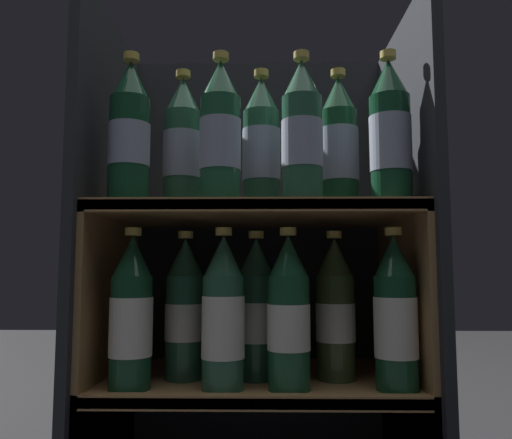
# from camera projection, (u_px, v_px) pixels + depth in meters

# --- Properties ---
(fridge_back_wall) EXTENTS (0.65, 0.02, 0.99)m
(fridge_back_wall) POSITION_uv_depth(u_px,v_px,m) (258.00, 256.00, 1.23)
(fridge_back_wall) COLOR #23262B
(fridge_back_wall) RESTS_ON ground_plane
(fridge_side_left) EXTENTS (0.02, 0.42, 0.99)m
(fridge_side_left) POSITION_uv_depth(u_px,v_px,m) (105.00, 254.00, 1.04)
(fridge_side_left) COLOR #23262B
(fridge_side_left) RESTS_ON ground_plane
(fridge_side_right) EXTENTS (0.02, 0.42, 0.99)m
(fridge_side_right) POSITION_uv_depth(u_px,v_px,m) (410.00, 254.00, 1.03)
(fridge_side_right) COLOR #23262B
(fridge_side_right) RESTS_ON ground_plane
(shelf_lower) EXTENTS (0.61, 0.38, 0.25)m
(shelf_lower) POSITION_uv_depth(u_px,v_px,m) (256.00, 400.00, 1.00)
(shelf_lower) COLOR #9E7547
(shelf_lower) RESTS_ON ground_plane
(shelf_upper) EXTENTS (0.61, 0.38, 0.59)m
(shelf_upper) POSITION_uv_depth(u_px,v_px,m) (256.00, 290.00, 1.02)
(shelf_upper) COLOR #9E7547
(shelf_upper) RESTS_ON ground_plane
(bottle_upper_front_0) EXTENTS (0.08, 0.08, 0.29)m
(bottle_upper_front_0) POSITION_uv_depth(u_px,v_px,m) (129.00, 135.00, 0.93)
(bottle_upper_front_0) COLOR #144228
(bottle_upper_front_0) RESTS_ON shelf_upper
(bottle_upper_front_1) EXTENTS (0.08, 0.08, 0.29)m
(bottle_upper_front_1) POSITION_uv_depth(u_px,v_px,m) (220.00, 135.00, 0.93)
(bottle_upper_front_1) COLOR #1E5638
(bottle_upper_front_1) RESTS_ON shelf_upper
(bottle_upper_front_2) EXTENTS (0.08, 0.08, 0.29)m
(bottle_upper_front_2) POSITION_uv_depth(u_px,v_px,m) (302.00, 135.00, 0.93)
(bottle_upper_front_2) COLOR #285B42
(bottle_upper_front_2) RESTS_ON shelf_upper
(bottle_upper_front_3) EXTENTS (0.08, 0.08, 0.29)m
(bottle_upper_front_3) POSITION_uv_depth(u_px,v_px,m) (390.00, 135.00, 0.93)
(bottle_upper_front_3) COLOR #144228
(bottle_upper_front_3) RESTS_ON shelf_upper
(bottle_upper_back_0) EXTENTS (0.08, 0.08, 0.29)m
(bottle_upper_back_0) POSITION_uv_depth(u_px,v_px,m) (182.00, 147.00, 1.02)
(bottle_upper_back_0) COLOR #285B42
(bottle_upper_back_0) RESTS_ON shelf_upper
(bottle_upper_back_1) EXTENTS (0.08, 0.08, 0.29)m
(bottle_upper_back_1) POSITION_uv_depth(u_px,v_px,m) (261.00, 146.00, 1.02)
(bottle_upper_back_1) COLOR #285B42
(bottle_upper_back_1) RESTS_ON shelf_upper
(bottle_upper_back_2) EXTENTS (0.08, 0.08, 0.29)m
(bottle_upper_back_2) POSITION_uv_depth(u_px,v_px,m) (339.00, 146.00, 1.01)
(bottle_upper_back_2) COLOR #194C2D
(bottle_upper_back_2) RESTS_ON shelf_upper
(bottle_lower_front_0) EXTENTS (0.08, 0.08, 0.29)m
(bottle_lower_front_0) POSITION_uv_depth(u_px,v_px,m) (131.00, 316.00, 0.90)
(bottle_lower_front_0) COLOR #144228
(bottle_lower_front_0) RESTS_ON shelf_lower
(bottle_lower_front_1) EXTENTS (0.08, 0.08, 0.29)m
(bottle_lower_front_1) POSITION_uv_depth(u_px,v_px,m) (223.00, 317.00, 0.90)
(bottle_lower_front_1) COLOR #285B42
(bottle_lower_front_1) RESTS_ON shelf_lower
(bottle_lower_front_2) EXTENTS (0.08, 0.08, 0.29)m
(bottle_lower_front_2) POSITION_uv_depth(u_px,v_px,m) (289.00, 316.00, 0.90)
(bottle_lower_front_2) COLOR #194C2D
(bottle_lower_front_2) RESTS_ON shelf_lower
(bottle_lower_front_3) EXTENTS (0.08, 0.08, 0.29)m
(bottle_lower_front_3) POSITION_uv_depth(u_px,v_px,m) (396.00, 317.00, 0.89)
(bottle_lower_front_3) COLOR #144228
(bottle_lower_front_3) RESTS_ON shelf_lower
(bottle_lower_back_0) EXTENTS (0.08, 0.08, 0.29)m
(bottle_lower_back_0) POSITION_uv_depth(u_px,v_px,m) (185.00, 311.00, 0.98)
(bottle_lower_back_0) COLOR #285B42
(bottle_lower_back_0) RESTS_ON shelf_lower
(bottle_lower_back_1) EXTENTS (0.08, 0.08, 0.29)m
(bottle_lower_back_1) POSITION_uv_depth(u_px,v_px,m) (257.00, 312.00, 0.98)
(bottle_lower_back_1) COLOR #285B42
(bottle_lower_back_1) RESTS_ON shelf_lower
(bottle_lower_back_2) EXTENTS (0.08, 0.08, 0.29)m
(bottle_lower_back_2) POSITION_uv_depth(u_px,v_px,m) (335.00, 312.00, 0.98)
(bottle_lower_back_2) COLOR #384C28
(bottle_lower_back_2) RESTS_ON shelf_lower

